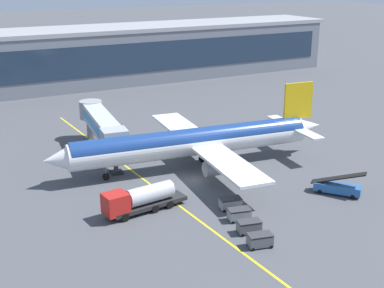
% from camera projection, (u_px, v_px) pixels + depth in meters
% --- Properties ---
extents(ground_plane, '(700.00, 700.00, 0.00)m').
position_uv_depth(ground_plane, '(193.00, 181.00, 73.08)').
color(ground_plane, '#47494F').
extents(apron_lead_in_line, '(3.67, 79.94, 0.01)m').
position_uv_depth(apron_lead_in_line, '(149.00, 184.00, 72.09)').
color(apron_lead_in_line, yellow).
rests_on(apron_lead_in_line, ground_plane).
extents(main_airliner, '(43.97, 35.05, 11.59)m').
position_uv_depth(main_airliner, '(195.00, 142.00, 76.86)').
color(main_airliner, white).
rests_on(main_airliner, ground_plane).
extents(jet_bridge, '(6.26, 21.61, 6.75)m').
position_uv_depth(jet_bridge, '(101.00, 123.00, 82.77)').
color(jet_bridge, '#B2B7BC').
rests_on(jet_bridge, ground_plane).
extents(fuel_tanker, '(11.00, 3.64, 3.25)m').
position_uv_depth(fuel_tanker, '(140.00, 199.00, 63.02)').
color(fuel_tanker, '#232326').
rests_on(fuel_tanker, ground_plane).
extents(belt_loader, '(5.26, 6.28, 3.49)m').
position_uv_depth(belt_loader, '(337.00, 187.00, 68.45)').
color(belt_loader, '#285B9E').
rests_on(belt_loader, ground_plane).
extents(baggage_cart_0, '(2.94, 2.14, 1.48)m').
position_uv_depth(baggage_cart_0, '(260.00, 240.00, 55.39)').
color(baggage_cart_0, '#595B60').
rests_on(baggage_cart_0, ground_plane).
extents(baggage_cart_1, '(2.94, 2.14, 1.48)m').
position_uv_depth(baggage_cart_1, '(249.00, 226.00, 58.32)').
color(baggage_cart_1, '#595B60').
rests_on(baggage_cart_1, ground_plane).
extents(baggage_cart_2, '(2.94, 2.14, 1.48)m').
position_uv_depth(baggage_cart_2, '(239.00, 214.00, 61.25)').
color(baggage_cart_2, gray).
rests_on(baggage_cart_2, ground_plane).
extents(baggage_cart_3, '(2.94, 2.14, 1.48)m').
position_uv_depth(baggage_cart_3, '(230.00, 203.00, 64.18)').
color(baggage_cart_3, gray).
rests_on(baggage_cart_3, ground_plane).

